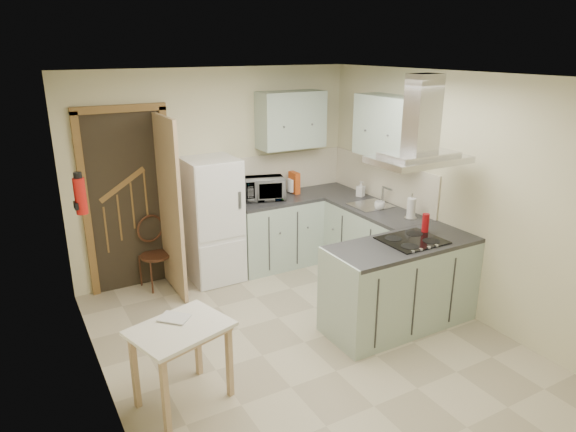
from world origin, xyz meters
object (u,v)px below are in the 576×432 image
drop_leaf_table (183,364)px  bentwood_chair (155,256)px  extractor_hood (419,159)px  fridge (213,220)px  peninsula (401,284)px  microwave (264,188)px

drop_leaf_table → bentwood_chair: size_ratio=0.93×
extractor_hood → drop_leaf_table: 2.78m
fridge → bentwood_chair: fridge is taller
extractor_hood → bentwood_chair: bearing=133.8°
peninsula → extractor_hood: bearing=0.0°
drop_leaf_table → microwave: (1.80, 2.09, 0.70)m
peninsula → bentwood_chair: peninsula is taller
peninsula → drop_leaf_table: bearing=-178.1°
drop_leaf_table → bentwood_chair: bearing=63.0°
drop_leaf_table → peninsula: bearing=-14.7°
bentwood_chair → microwave: (1.40, -0.08, 0.65)m
peninsula → drop_leaf_table: 2.32m
bentwood_chair → drop_leaf_table: bearing=-113.1°
fridge → drop_leaf_table: fridge is taller
peninsula → microwave: bearing=104.3°
extractor_hood → bentwood_chair: size_ratio=1.16×
fridge → extractor_hood: extractor_hood is taller
peninsula → microwave: microwave is taller
fridge → microwave: fridge is taller
extractor_hood → drop_leaf_table: bearing=-178.2°
peninsula → drop_leaf_table: peninsula is taller
peninsula → drop_leaf_table: (-2.31, -0.08, -0.11)m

